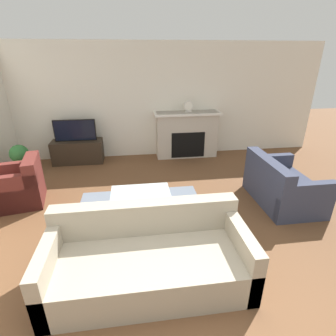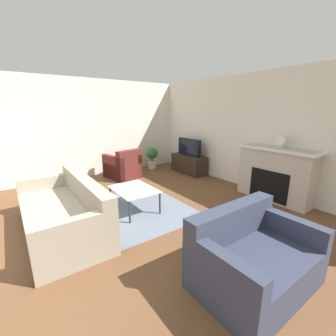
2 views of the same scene
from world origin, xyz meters
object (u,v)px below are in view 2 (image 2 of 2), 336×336
at_px(couch_loveseat, 252,260).
at_px(mantel_clock, 281,141).
at_px(coffee_table, 134,191).
at_px(potted_plant, 152,156).
at_px(armchair_by_window, 123,167).
at_px(couch_sectional, 64,214).
at_px(tv, 189,147).

bearing_deg(couch_loveseat, mantel_clock, 24.72).
height_order(coffee_table, potted_plant, potted_plant).
bearing_deg(armchair_by_window, coffee_table, 59.47).
bearing_deg(couch_sectional, coffee_table, 91.40).
distance_m(potted_plant, mantel_clock, 3.88).
relative_size(armchair_by_window, mantel_clock, 3.78).
distance_m(couch_loveseat, coffee_table, 2.44).
bearing_deg(potted_plant, mantel_clock, 11.41).
distance_m(couch_sectional, potted_plant, 4.00).
xyz_separation_m(couch_loveseat, potted_plant, (-4.86, 1.74, 0.13)).
bearing_deg(armchair_by_window, couch_loveseat, 71.88).
bearing_deg(tv, couch_loveseat, -32.12).
distance_m(couch_sectional, armchair_by_window, 2.91).
bearing_deg(coffee_table, tv, 118.35).
bearing_deg(mantel_clock, armchair_by_window, -150.44).
bearing_deg(mantel_clock, couch_loveseat, -65.28).
height_order(potted_plant, mantel_clock, mantel_clock).
height_order(couch_loveseat, coffee_table, couch_loveseat).
relative_size(coffee_table, potted_plant, 1.31).
bearing_deg(tv, potted_plant, -147.64).
bearing_deg(potted_plant, armchair_by_window, -74.10).
height_order(tv, couch_loveseat, tv).
bearing_deg(couch_loveseat, tv, 57.88).
relative_size(tv, coffee_table, 1.02).
bearing_deg(potted_plant, tv, 32.36).
height_order(armchair_by_window, mantel_clock, mantel_clock).
bearing_deg(couch_loveseat, couch_sectional, 120.48).
relative_size(tv, couch_sectional, 0.43).
height_order(tv, mantel_clock, mantel_clock).
distance_m(tv, couch_sectional, 4.10).
height_order(couch_sectional, potted_plant, couch_sectional).
bearing_deg(couch_loveseat, armchair_by_window, 82.78).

